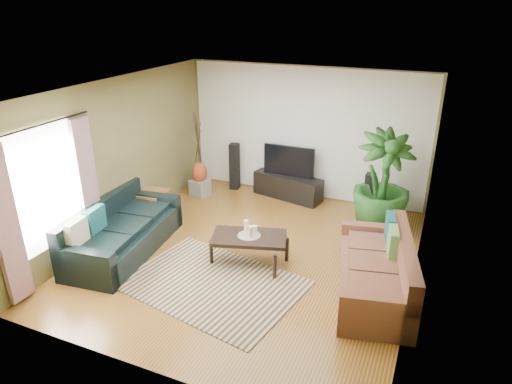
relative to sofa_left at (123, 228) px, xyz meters
The scene contains 28 objects.
floor 2.14m from the sofa_left, 18.92° to the left, with size 5.50×5.50×0.00m, color olive.
ceiling 3.09m from the sofa_left, 18.92° to the left, with size 5.50×5.50×0.00m, color white.
wall_back 4.07m from the sofa_left, 60.00° to the left, with size 5.00×5.00×0.00m, color olive.
wall_front 3.01m from the sofa_left, 46.30° to the right, with size 5.00×5.00×0.00m, color olive.
wall_left 1.26m from the sofa_left, 127.50° to the left, with size 5.50×5.50×0.00m, color olive.
wall_right 4.62m from the sofa_left, ahead, with size 5.50×5.50×0.00m, color olive.
backwall_panel 4.06m from the sofa_left, 59.93° to the left, with size 4.90×4.90×0.00m, color white.
window_pane 1.43m from the sofa_left, 118.51° to the right, with size 1.80×1.80×0.00m, color white.
curtain_near 1.88m from the sofa_left, 105.08° to the right, with size 0.08×0.35×2.20m, color gray.
curtain_far 0.87m from the sofa_left, 159.15° to the right, with size 0.08×0.35×2.20m, color gray.
curtain_rod 2.14m from the sofa_left, 116.05° to the right, with size 0.03×0.03×1.90m, color black.
sofa_left is the anchor object (origin of this frame).
sofa_right 4.00m from the sofa_left, ahead, with size 2.10×0.95×0.85m, color brown.
area_rug 1.86m from the sofa_left, ahead, with size 2.49×1.76×0.01m, color tan.
coffee_table 2.10m from the sofa_left, 13.34° to the left, with size 1.15×0.63×0.47m, color black.
candle_tray 2.09m from the sofa_left, 13.34° to the left, with size 0.36×0.36×0.02m, color gray.
candle_tall 2.05m from the sofa_left, 14.55° to the left, with size 0.07×0.07×0.23m, color #F3E3CE.
candle_mid 2.12m from the sofa_left, 12.04° to the left, with size 0.07×0.07×0.18m, color beige.
candle_short 2.18m from the sofa_left, 14.46° to the left, with size 0.07×0.07×0.15m, color white.
tv_stand 3.61m from the sofa_left, 61.28° to the left, with size 1.47×0.44×0.49m, color black.
television 3.64m from the sofa_left, 61.41° to the left, with size 1.08×0.06×0.64m, color black.
speaker_left 3.22m from the sofa_left, 81.27° to the left, with size 0.18×0.20×1.02m, color black.
speaker_right 4.45m from the sofa_left, 38.94° to the left, with size 0.16×0.18×0.91m, color black.
potted_plant 4.48m from the sofa_left, 33.41° to the left, with size 1.02×1.02×1.82m, color #1C4B19.
plant_pot 4.46m from the sofa_left, 33.41° to the left, with size 0.34×0.34×0.26m, color black.
pedestal 2.56m from the sofa_left, 90.59° to the left, with size 0.35×0.35×0.35m, color gray.
vase 2.54m from the sofa_left, 90.59° to the left, with size 0.32×0.32×0.44m, color #99381B.
side_table 1.21m from the sofa_left, 103.01° to the left, with size 0.53×0.53×0.56m, color brown.
Camera 1 is at (2.61, -5.92, 3.86)m, focal length 32.00 mm.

